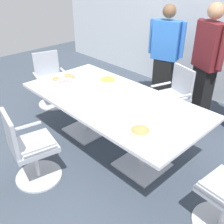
# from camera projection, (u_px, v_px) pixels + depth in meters

# --- Properties ---
(ground_plane) EXTENTS (10.00, 10.00, 0.01)m
(ground_plane) POSITION_uv_depth(u_px,v_px,m) (112.00, 146.00, 3.65)
(ground_plane) COLOR #3D4754
(back_wall) EXTENTS (8.00, 0.10, 2.80)m
(back_wall) POSITION_uv_depth(u_px,v_px,m) (215.00, 20.00, 4.39)
(back_wall) COLOR silver
(back_wall) RESTS_ON ground
(conference_table) EXTENTS (2.40, 1.20, 0.75)m
(conference_table) POSITION_uv_depth(u_px,v_px,m) (112.00, 107.00, 3.33)
(conference_table) COLOR silver
(conference_table) RESTS_ON ground
(office_chair_0) EXTENTS (0.66, 0.66, 0.91)m
(office_chair_0) POSITION_uv_depth(u_px,v_px,m) (51.00, 82.00, 4.58)
(office_chair_0) COLOR silver
(office_chair_0) RESTS_ON ground
(office_chair_1) EXTENTS (0.63, 0.63, 0.91)m
(office_chair_1) POSITION_uv_depth(u_px,v_px,m) (30.00, 151.00, 2.90)
(office_chair_1) COLOR silver
(office_chair_1) RESTS_ON ground
(office_chair_3) EXTENTS (0.68, 0.68, 0.91)m
(office_chair_3) POSITION_uv_depth(u_px,v_px,m) (172.00, 100.00, 3.98)
(office_chair_3) COLOR silver
(office_chair_3) RESTS_ON ground
(person_standing_0) EXTENTS (0.61, 0.34, 1.68)m
(person_standing_0) POSITION_uv_depth(u_px,v_px,m) (165.00, 55.00, 4.43)
(person_standing_0) COLOR black
(person_standing_0) RESTS_ON ground
(person_standing_1) EXTENTS (0.59, 0.38, 1.78)m
(person_standing_1) POSITION_uv_depth(u_px,v_px,m) (206.00, 62.00, 3.91)
(person_standing_1) COLOR black
(person_standing_1) RESTS_ON ground
(snack_bowl_cookies) EXTENTS (0.20, 0.20, 0.10)m
(snack_bowl_cookies) POSITION_uv_depth(u_px,v_px,m) (140.00, 132.00, 2.53)
(snack_bowl_cookies) COLOR beige
(snack_bowl_cookies) RESTS_ON conference_table
(snack_bowl_chips_yellow) EXTENTS (0.23, 0.23, 0.12)m
(snack_bowl_chips_yellow) POSITION_uv_depth(u_px,v_px,m) (108.00, 81.00, 3.59)
(snack_bowl_chips_yellow) COLOR white
(snack_bowl_chips_yellow) RESTS_ON conference_table
(donut_platter) EXTENTS (0.33, 0.32, 0.04)m
(donut_platter) POSITION_uv_depth(u_px,v_px,m) (64.00, 78.00, 3.79)
(donut_platter) COLOR white
(donut_platter) RESTS_ON conference_table
(plate_stack) EXTENTS (0.20, 0.20, 0.03)m
(plate_stack) POSITION_uv_depth(u_px,v_px,m) (62.00, 93.00, 3.38)
(plate_stack) COLOR white
(plate_stack) RESTS_ON conference_table
(napkin_pile) EXTENTS (0.17, 0.17, 0.07)m
(napkin_pile) POSITION_uv_depth(u_px,v_px,m) (129.00, 113.00, 2.87)
(napkin_pile) COLOR white
(napkin_pile) RESTS_ON conference_table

